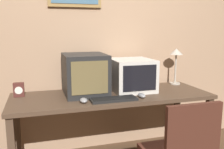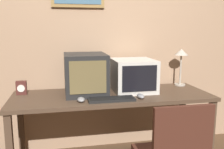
% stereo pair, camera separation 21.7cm
% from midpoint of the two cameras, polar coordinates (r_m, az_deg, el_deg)
% --- Properties ---
extents(wall_back, '(8.00, 0.08, 2.60)m').
position_cam_midpoint_polar(wall_back, '(2.79, 0.44, 9.37)').
color(wall_back, tan).
rests_on(wall_back, ground_plane).
extents(desk, '(1.93, 0.68, 0.72)m').
position_cam_midpoint_polar(desk, '(2.48, 2.52, -6.18)').
color(desk, '#4C3828').
rests_on(desk, ground_plane).
extents(monitor_left, '(0.40, 0.48, 0.39)m').
position_cam_midpoint_polar(monitor_left, '(2.46, -3.58, 0.15)').
color(monitor_left, black).
rests_on(monitor_left, desk).
extents(monitor_right, '(0.41, 0.44, 0.33)m').
position_cam_midpoint_polar(monitor_right, '(2.58, 7.25, -0.17)').
color(monitor_right, beige).
rests_on(monitor_right, desk).
extents(keyboard_main, '(0.42, 0.15, 0.03)m').
position_cam_midpoint_polar(keyboard_main, '(2.24, 2.66, -5.68)').
color(keyboard_main, black).
rests_on(keyboard_main, desk).
extents(mouse_near_keyboard, '(0.06, 0.11, 0.04)m').
position_cam_midpoint_polar(mouse_near_keyboard, '(2.34, 9.22, -4.94)').
color(mouse_near_keyboard, gray).
rests_on(mouse_near_keyboard, desk).
extents(mouse_far_corner, '(0.07, 0.11, 0.04)m').
position_cam_midpoint_polar(mouse_far_corner, '(2.20, -4.30, -5.78)').
color(mouse_far_corner, gray).
rests_on(mouse_far_corner, desk).
extents(desk_clock, '(0.10, 0.06, 0.13)m').
position_cam_midpoint_polar(desk_clock, '(2.55, -17.75, -2.93)').
color(desk_clock, '#4C231E').
rests_on(desk_clock, desk).
extents(desk_lamp, '(0.15, 0.15, 0.41)m').
position_cam_midpoint_polar(desk_lamp, '(2.92, 17.60, 3.75)').
color(desk_lamp, '#B2A899').
rests_on(desk_lamp, desk).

